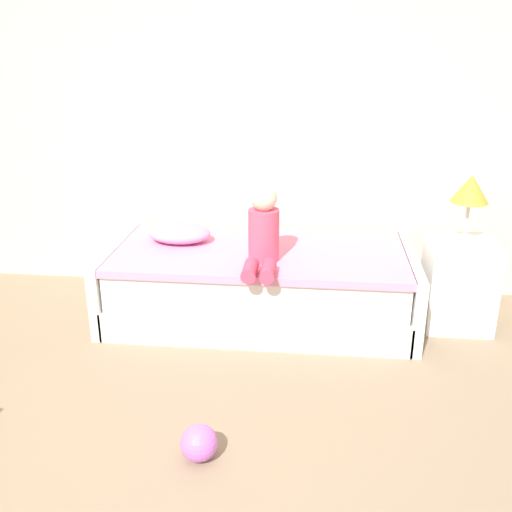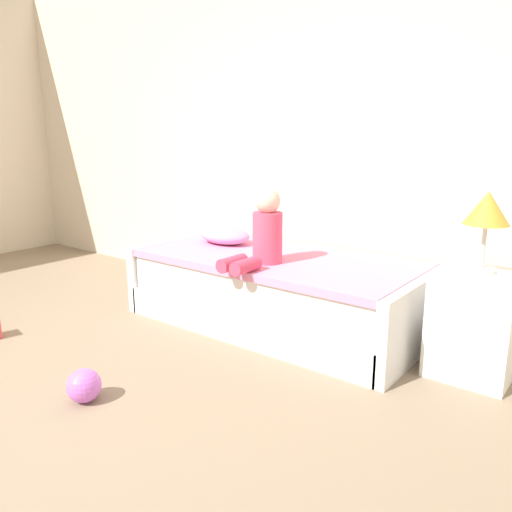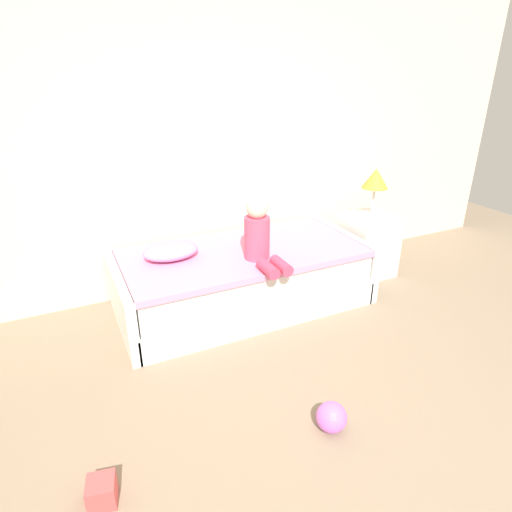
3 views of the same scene
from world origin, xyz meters
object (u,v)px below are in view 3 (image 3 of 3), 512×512
nightstand (368,245)px  table_lamp (375,181)px  toy_ball (331,417)px  toy_block (102,492)px  child_figure (260,236)px  pillow (171,251)px  bed (243,278)px

nightstand → table_lamp: (0.00, 0.00, 0.64)m
toy_ball → toy_block: (-1.24, 0.09, -0.02)m
child_figure → pillow: 0.72m
toy_ball → table_lamp: bearing=46.3°
nightstand → toy_ball: bearing=-133.7°
nightstand → toy_ball: (-1.48, -1.55, -0.21)m
child_figure → bed: bearing=100.6°
bed → table_lamp: table_lamp is taller
bed → toy_block: bearing=-133.8°
toy_ball → toy_block: toy_ball is taller
nightstand → child_figure: bearing=-168.9°
table_lamp → toy_ball: bearing=-133.7°
table_lamp → pillow: size_ratio=1.02×
child_figure → toy_ball: child_figure is taller
child_figure → toy_ball: bearing=-97.8°
table_lamp → child_figure: (-1.31, -0.26, -0.23)m
bed → pillow: pillow is taller
bed → toy_ball: bed is taller
pillow → toy_block: bearing=-117.4°
bed → child_figure: size_ratio=4.14×
bed → table_lamp: bearing=1.2°
child_figure → pillow: (-0.62, 0.33, -0.14)m
nightstand → pillow: (-1.93, 0.07, 0.26)m
toy_ball → pillow: bearing=105.4°
table_lamp → toy_block: (-2.72, -1.46, -0.87)m
child_figure → table_lamp: bearing=11.1°
child_figure → nightstand: bearing=11.1°
child_figure → pillow: size_ratio=1.16×
nightstand → toy_block: size_ratio=4.55×
nightstand → toy_block: nightstand is taller
toy_block → toy_ball: bearing=-4.4°
nightstand → pillow: pillow is taller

